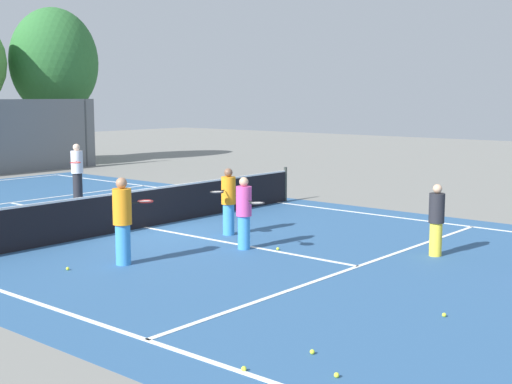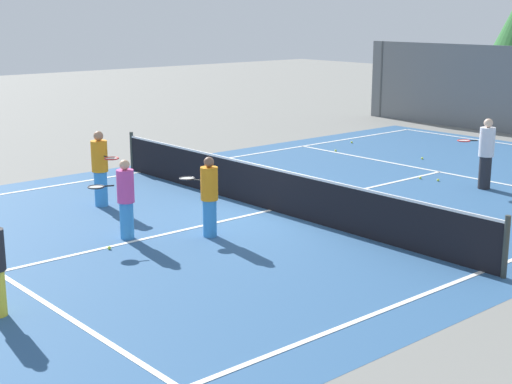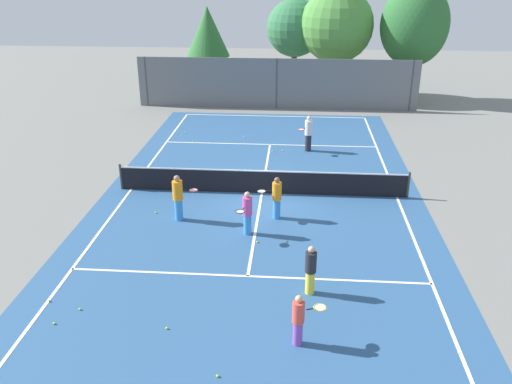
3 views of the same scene
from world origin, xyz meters
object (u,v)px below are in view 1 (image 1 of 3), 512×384
Objects in this scene: player_0 at (77,171)px; tennis_ball_11 at (278,249)px; player_2 at (123,220)px; tennis_ball_3 at (312,352)px; player_4 at (228,201)px; player_5 at (244,212)px; tennis_ball_1 at (337,375)px; tennis_ball_2 at (48,203)px; tennis_ball_5 at (36,205)px; tennis_ball_0 at (68,269)px; tennis_ball_6 at (244,369)px; tennis_ball_4 at (444,315)px; player_3 at (436,219)px.

tennis_ball_11 is (-1.82, -9.82, -0.90)m from player_0.
player_0 reaches higher than player_2.
tennis_ball_3 is (-1.56, -5.75, -0.87)m from player_2.
player_4 reaches higher than player_5.
player_0 is 27.30× the size of tennis_ball_1.
tennis_ball_2 and tennis_ball_5 have the same top height.
tennis_ball_5 is (4.64, 13.73, 0.00)m from tennis_ball_3.
player_5 is 3.96m from tennis_ball_0.
tennis_ball_6 is (-2.57, -5.44, -0.87)m from player_2.
tennis_ball_4 is (2.02, -6.85, 0.00)m from tennis_ball_0.
player_2 is 8.89m from tennis_ball_2.
tennis_ball_0 is at bearing -126.82° from player_0.
tennis_ball_1 is (-0.99, -6.89, 0.00)m from tennis_ball_0.
tennis_ball_4 is (-3.82, -14.66, -0.90)m from player_0.
tennis_ball_1 and tennis_ball_2 have the same top height.
player_4 is 24.67× the size of tennis_ball_11.
tennis_ball_6 is at bearing -118.37° from player_0.
player_0 reaches higher than tennis_ball_1.
player_0 reaches higher than tennis_ball_0.
player_4 is 24.67× the size of tennis_ball_6.
player_3 is at bearing 16.47° from tennis_ball_1.
player_5 reaches higher than tennis_ball_6.
player_0 is 27.30× the size of tennis_ball_2.
tennis_ball_11 is at bearing -26.63° from tennis_ball_0.
player_0 reaches higher than tennis_ball_3.
player_3 is 7.42m from tennis_ball_6.
tennis_ball_1 is at bearing -129.13° from player_4.
player_3 reaches higher than tennis_ball_1.
player_5 is at bearing -92.99° from tennis_ball_5.
player_3 is 4.99m from player_4.
player_4 is 7.72m from tennis_ball_2.
tennis_ball_1 is at bearing -114.94° from player_0.
player_5 is (-2.13, 3.51, 0.04)m from player_3.
tennis_ball_2 is 14.71m from tennis_ball_4.
tennis_ball_6 is at bearing 165.19° from tennis_ball_4.
player_4 is at bearing -86.29° from tennis_ball_5.
tennis_ball_5 is at bearing 61.45° from tennis_ball_0.
tennis_ball_5 is 1.00× the size of tennis_ball_6.
tennis_ball_1 is 1.14m from tennis_ball_6.
tennis_ball_1 is 1.00× the size of tennis_ball_6.
tennis_ball_6 is (-7.31, -1.01, -0.75)m from player_3.
player_3 is at bearing 11.84° from tennis_ball_3.
player_2 reaches higher than tennis_ball_5.
tennis_ball_1 is (-5.57, -6.84, -0.81)m from player_4.
tennis_ball_2 is (3.56, 8.10, -0.87)m from player_2.
player_0 is 1.02× the size of player_2.
player_3 is at bearing -90.42° from player_0.
player_3 reaches higher than tennis_ball_3.
player_0 reaches higher than tennis_ball_11.
tennis_ball_2 is 9.67m from tennis_ball_11.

